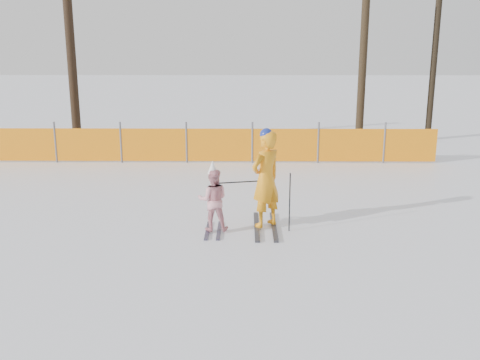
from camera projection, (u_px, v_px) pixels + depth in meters
name	position (u px, v px, depth m)	size (l,w,h in m)	color
ground	(240.00, 239.00, 9.83)	(120.00, 120.00, 0.00)	white
adult	(266.00, 179.00, 10.24)	(0.81, 1.71, 1.96)	black
child	(213.00, 200.00, 10.10)	(0.60, 1.04, 1.38)	black
ski_poles	(269.00, 194.00, 10.14)	(1.35, 0.20, 1.15)	black
safety_fence	(145.00, 145.00, 16.25)	(17.61, 0.06, 1.25)	#595960
tree_trunks	(261.00, 67.00, 18.86)	(13.27, 1.61, 5.91)	#2E2214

